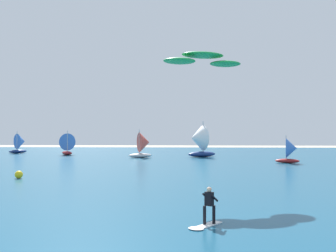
% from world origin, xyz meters
% --- Properties ---
extents(ocean, '(160.00, 90.00, 0.10)m').
position_xyz_m(ocean, '(0.00, 50.94, 0.05)').
color(ocean, navy).
rests_on(ocean, ground).
extents(kitesurfer, '(1.67, 1.87, 1.67)m').
position_xyz_m(kitesurfer, '(2.58, 18.59, 0.70)').
color(kitesurfer, white).
rests_on(kitesurfer, ocean).
extents(kite, '(5.85, 3.69, 0.85)m').
position_xyz_m(kite, '(2.88, 27.90, 9.06)').
color(kite, '#198C3F').
extents(sailboat_far_right, '(3.46, 3.56, 3.99)m').
position_xyz_m(sailboat_far_right, '(-28.39, 70.88, 1.93)').
color(sailboat_far_right, navy).
rests_on(sailboat_far_right, ocean).
extents(sailboat_mid_left, '(3.49, 3.67, 4.09)m').
position_xyz_m(sailboat_mid_left, '(-18.51, 66.33, 1.97)').
color(sailboat_mid_left, maroon).
rests_on(sailboat_mid_left, ocean).
extents(sailboat_mid_right, '(3.15, 2.77, 3.54)m').
position_xyz_m(sailboat_mid_right, '(15.08, 50.96, 1.72)').
color(sailboat_mid_right, maroon).
rests_on(sailboat_mid_right, ocean).
extents(sailboat_near_shore, '(3.84, 3.42, 4.32)m').
position_xyz_m(sailboat_near_shore, '(-4.56, 59.95, 2.08)').
color(sailboat_near_shore, silver).
rests_on(sailboat_near_shore, ocean).
extents(sailboat_anchored_offshore, '(4.94, 4.42, 5.55)m').
position_xyz_m(sailboat_anchored_offshore, '(3.78, 61.61, 2.64)').
color(sailboat_anchored_offshore, navy).
rests_on(sailboat_anchored_offshore, ocean).
extents(marker_buoy, '(0.67, 0.67, 0.67)m').
position_xyz_m(marker_buoy, '(-12.63, 34.35, 0.44)').
color(marker_buoy, yellow).
rests_on(marker_buoy, ocean).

